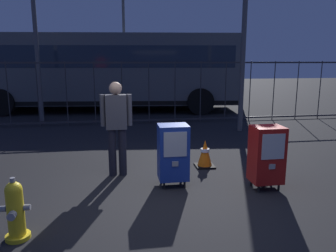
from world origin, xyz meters
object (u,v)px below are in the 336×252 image
object	(u,v)px
fire_hydrant	(15,211)
pedestrian	(117,123)
newspaper_box_primary	(267,154)
traffic_cone	(205,154)
bus_near	(106,68)
street_light_far_right	(123,16)
newspaper_box_secondary	(173,152)
bus_far	(97,66)
street_light_far_left	(245,12)

from	to	relation	value
fire_hydrant	pedestrian	xyz separation A→B (m)	(1.15, 2.00, 0.60)
newspaper_box_primary	traffic_cone	xyz separation A→B (m)	(-0.68, 1.21, -0.31)
pedestrian	traffic_cone	size ratio (longest dim) A/B	3.15
bus_near	street_light_far_right	world-z (taller)	street_light_far_right
newspaper_box_secondary	bus_far	size ratio (longest dim) A/B	0.10
newspaper_box_primary	fire_hydrant	bearing A→B (deg)	-163.99
newspaper_box_primary	pedestrian	xyz separation A→B (m)	(-2.34, 1.00, 0.38)
newspaper_box_primary	newspaper_box_secondary	bearing A→B (deg)	166.20
newspaper_box_secondary	bus_near	world-z (taller)	bus_near
traffic_cone	street_light_far_right	world-z (taller)	street_light_far_right
traffic_cone	street_light_far_left	xyz separation A→B (m)	(3.79, 7.94, 3.75)
traffic_cone	street_light_far_right	xyz separation A→B (m)	(-1.26, 11.23, 3.93)
bus_far	street_light_far_right	bearing A→B (deg)	-5.25
street_light_far_right	newspaper_box_secondary	bearing A→B (deg)	-87.66
newspaper_box_primary	bus_far	distance (m)	13.04
pedestrian	bus_near	bearing A→B (deg)	93.14
newspaper_box_primary	street_light_far_right	size ratio (longest dim) A/B	0.14
street_light_far_left	street_light_far_right	world-z (taller)	street_light_far_right
newspaper_box_primary	pedestrian	world-z (taller)	pedestrian
newspaper_box_primary	street_light_far_right	distance (m)	13.10
newspaper_box_primary	newspaper_box_secondary	xyz separation A→B (m)	(-1.44, 0.35, 0.00)
newspaper_box_primary	street_light_far_right	bearing A→B (deg)	98.86
pedestrian	traffic_cone	distance (m)	1.82
bus_far	street_light_far_right	size ratio (longest dim) A/B	1.45
pedestrian	street_light_far_right	bearing A→B (deg)	87.97
fire_hydrant	street_light_far_right	world-z (taller)	street_light_far_right
fire_hydrant	bus_far	bearing A→B (deg)	89.22
fire_hydrant	bus_far	size ratio (longest dim) A/B	0.07
newspaper_box_secondary	traffic_cone	size ratio (longest dim) A/B	1.92
newspaper_box_secondary	newspaper_box_primary	bearing A→B (deg)	-13.80
fire_hydrant	bus_near	distance (m)	9.95
bus_far	pedestrian	bearing A→B (deg)	-85.39
newspaper_box_secondary	bus_near	bearing A→B (deg)	98.91
fire_hydrant	street_light_far_left	world-z (taller)	street_light_far_left
traffic_cone	bus_near	distance (m)	8.03
bus_far	newspaper_box_secondary	bearing A→B (deg)	-81.48
newspaper_box_secondary	traffic_cone	xyz separation A→B (m)	(0.77, 0.86, -0.31)
newspaper_box_primary	traffic_cone	size ratio (longest dim) A/B	1.92
street_light_far_left	newspaper_box_secondary	bearing A→B (deg)	-117.38
traffic_cone	fire_hydrant	bearing A→B (deg)	-141.86
traffic_cone	street_light_far_right	distance (m)	11.96
bus_far	street_light_far_right	xyz separation A→B (m)	(1.37, -0.12, 2.48)
fire_hydrant	bus_near	world-z (taller)	bus_near
traffic_cone	bus_far	distance (m)	11.74
fire_hydrant	bus_near	size ratio (longest dim) A/B	0.07
fire_hydrant	newspaper_box_primary	bearing A→B (deg)	16.01
pedestrian	street_light_far_left	size ratio (longest dim) A/B	0.24
newspaper_box_secondary	street_light_far_right	xyz separation A→B (m)	(-0.49, 12.08, 3.62)
pedestrian	bus_near	distance (m)	7.87
pedestrian	traffic_cone	world-z (taller)	pedestrian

